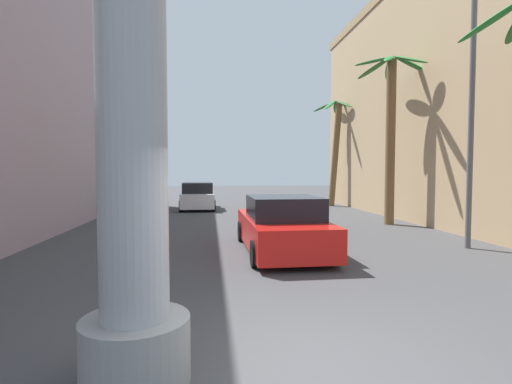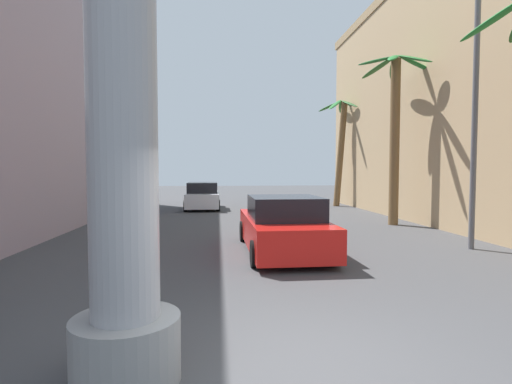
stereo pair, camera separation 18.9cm
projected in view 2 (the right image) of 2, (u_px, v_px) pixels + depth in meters
ground_plane at (244, 233)px, 14.43m from camera, size 90.92×90.92×0.00m
building_right at (483, 93)px, 17.53m from camera, size 6.58×23.05×11.32m
street_lamp at (464, 92)px, 11.21m from camera, size 2.35×0.28×7.44m
car_lead at (283, 227)px, 11.01m from camera, size 2.17×5.03×1.56m
car_far at (203, 196)px, 23.50m from camera, size 2.03×4.38×1.56m
palm_tree_far_left at (114, 115)px, 20.77m from camera, size 2.67×2.55×8.13m
palm_tree_far_right at (341, 141)px, 25.22m from camera, size 2.94×3.30×6.77m
palm_tree_mid_right at (395, 119)px, 16.40m from camera, size 3.42×3.27×7.02m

